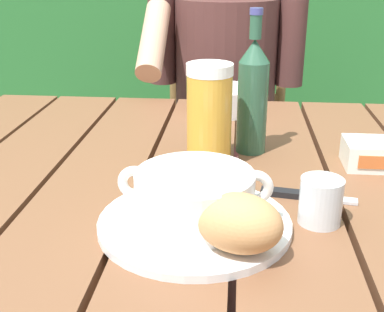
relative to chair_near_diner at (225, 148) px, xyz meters
The scene contains 12 objects.
dining_table 0.95m from the chair_near_diner, 92.53° to the right, with size 1.48×0.98×0.77m.
chair_near_diner is the anchor object (origin of this frame).
person_eating 0.32m from the chair_near_diner, 90.84° to the right, with size 0.48×0.47×1.23m.
serving_plate 1.17m from the chair_near_diner, 90.77° to the right, with size 0.28×0.28×0.01m.
soup_bowl 1.18m from the chair_near_diner, 90.77° to the right, with size 0.22×0.17×0.08m.
bread_roll 1.25m from the chair_near_diner, 87.72° to the right, with size 0.13×0.12×0.08m.
beer_glass 0.97m from the chair_near_diner, 90.60° to the right, with size 0.08×0.08×0.19m.
beer_bottle 0.92m from the chair_near_diner, 85.10° to the right, with size 0.06×0.06×0.28m.
water_glass_small 1.16m from the chair_near_diner, 81.42° to the right, with size 0.06×0.06×0.07m.
butter_tub 0.98m from the chair_near_diner, 71.14° to the right, with size 0.11×0.09×0.05m.
table_knife 1.07m from the chair_near_diner, 81.96° to the right, with size 0.15×0.04×0.01m.
diner_bowl 0.64m from the chair_near_diner, 90.00° to the right, with size 0.16×0.16×0.06m.
Camera 1 is at (0.08, -0.85, 1.14)m, focal length 47.70 mm.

